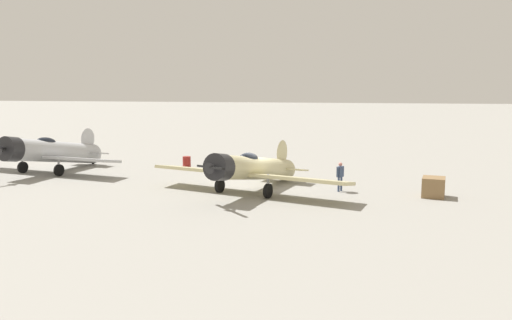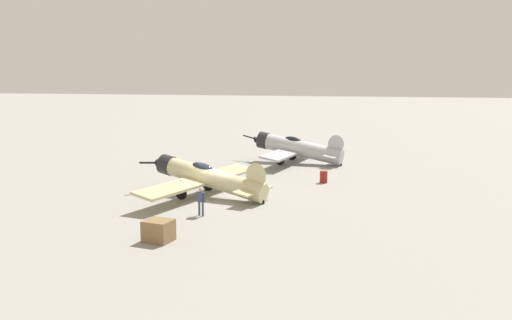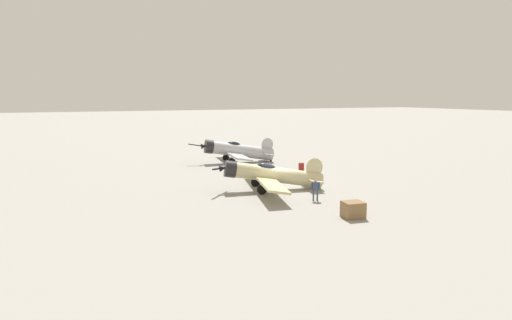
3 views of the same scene
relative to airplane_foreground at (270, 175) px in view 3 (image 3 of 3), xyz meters
name	(u,v)px [view 3 (image 3 of 3)]	position (x,y,z in m)	size (l,w,h in m)	color
ground_plane	(275,190)	(-0.48, 0.13, -1.35)	(400.00, 400.00, 0.00)	gray
airplane_foreground	(270,175)	(0.00, 0.00, 0.00)	(9.77, 12.02, 2.75)	beige
airplane_mid_apron	(237,150)	(-3.23, -15.55, 0.12)	(10.33, 11.74, 2.97)	#B7BABF
ground_crew_mechanic	(316,188)	(-1.49, 4.87, -0.32)	(0.60, 0.40, 1.69)	#384766
equipment_crate	(353,210)	(-1.20, 9.94, -0.81)	(1.47, 1.34, 1.08)	olive
fuel_drum	(301,167)	(-7.10, -6.83, -0.89)	(0.63, 0.63, 0.92)	maroon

